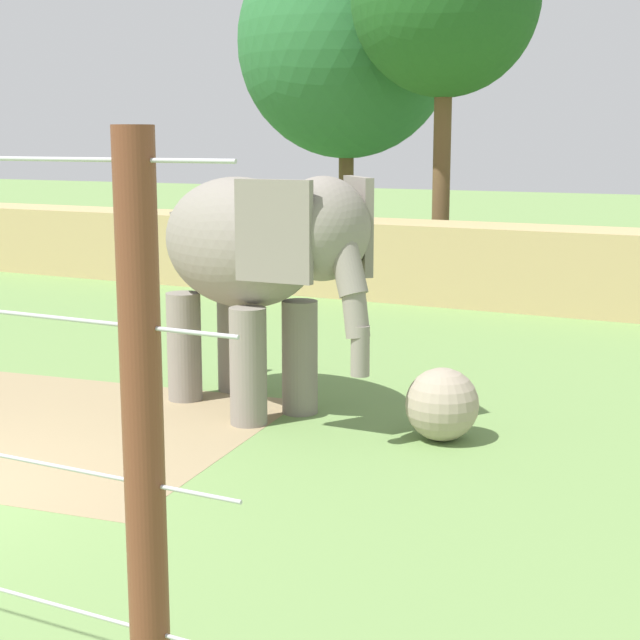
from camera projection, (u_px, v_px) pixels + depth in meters
The scene contains 5 objects.
dirt_patch at pixel (39, 428), 12.25m from camera, with size 5.32×4.69×0.01m, color #937F5B.
embankment_wall at pixel (411, 260), 22.09m from camera, with size 36.00×1.80×1.73m, color tan.
elephant at pixel (253, 255), 12.65m from camera, with size 3.97×2.70×3.15m.
enrichment_ball at pixel (442, 404), 11.69m from camera, with size 0.89×0.89×0.89m, color gray.
tree_far_left at pixel (347, 43), 27.97m from camera, with size 6.27×6.27×9.59m.
Camera 1 is at (8.15, -6.53, 3.57)m, focal length 54.84 mm.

